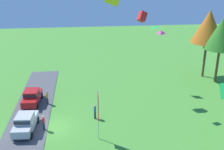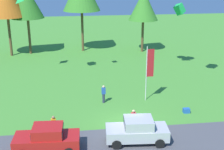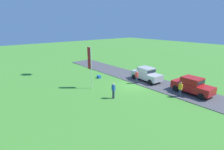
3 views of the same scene
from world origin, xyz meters
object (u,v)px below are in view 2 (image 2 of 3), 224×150
object	(u,v)px
cooler_box	(186,111)
flag_banner	(149,67)
person_on_lawn	(54,126)
person_watching_sky	(104,94)
tree_far_right	(26,1)
car_sedan_by_flagpole	(47,138)
person_beside_suv	(133,120)
kite_box_near_flag	(180,9)
car_sedan_near_entrance	(137,130)
tree_right_of_center	(143,5)

from	to	relation	value
cooler_box	flag_banner	bearing A→B (deg)	130.27
person_on_lawn	flag_banner	world-z (taller)	flag_banner
person_watching_sky	person_on_lawn	bearing A→B (deg)	-127.01
person_on_lawn	tree_far_right	world-z (taller)	tree_far_right
person_watching_sky	flag_banner	xyz separation A→B (m)	(4.22, 0.08, 2.44)
car_sedan_by_flagpole	flag_banner	size ratio (longest dim) A/B	0.86
person_beside_suv	person_on_lawn	world-z (taller)	same
car_sedan_by_flagpole	person_on_lawn	world-z (taller)	car_sedan_by_flagpole
tree_far_right	person_beside_suv	bearing A→B (deg)	-66.74
person_watching_sky	kite_box_near_flag	size ratio (longest dim) A/B	1.50
flag_banner	cooler_box	xyz separation A→B (m)	(2.65, -3.13, -3.11)
car_sedan_by_flagpole	person_on_lawn	xyz separation A→B (m)	(0.34, 1.89, -0.16)
flag_banner	cooler_box	world-z (taller)	flag_banner
person_watching_sky	tree_far_right	distance (m)	21.81
car_sedan_by_flagpole	person_watching_sky	world-z (taller)	car_sedan_by_flagpole
car_sedan_by_flagpole	person_beside_suv	distance (m)	6.70
tree_far_right	cooler_box	world-z (taller)	tree_far_right
car_sedan_near_entrance	person_watching_sky	distance (m)	7.45
car_sedan_by_flagpole	person_watching_sky	size ratio (longest dim) A/B	2.63
person_watching_sky	tree_right_of_center	bearing A→B (deg)	66.75
person_watching_sky	person_on_lawn	size ratio (longest dim) A/B	1.00
car_sedan_near_entrance	tree_right_of_center	xyz separation A→B (m)	(6.05, 25.16, 5.75)
tree_far_right	car_sedan_by_flagpole	bearing A→B (deg)	-81.18
tree_far_right	flag_banner	distance (m)	23.20
car_sedan_near_entrance	person_on_lawn	xyz separation A→B (m)	(-5.93, 1.59, -0.16)
flag_banner	kite_box_near_flag	distance (m)	11.43
person_beside_suv	tree_far_right	size ratio (longest dim) A/B	0.17
person_beside_suv	flag_banner	xyz separation A→B (m)	(2.51, 5.52, 2.44)
person_beside_suv	person_watching_sky	size ratio (longest dim) A/B	1.00
tree_right_of_center	flag_banner	distance (m)	18.47
car_sedan_near_entrance	tree_right_of_center	world-z (taller)	tree_right_of_center
car_sedan_near_entrance	person_beside_suv	distance (m)	1.84
person_beside_suv	car_sedan_near_entrance	bearing A→B (deg)	-92.48
car_sedan_near_entrance	car_sedan_by_flagpole	bearing A→B (deg)	-177.23
tree_far_right	cooler_box	size ratio (longest dim) A/B	17.54
person_watching_sky	cooler_box	distance (m)	7.56
car_sedan_near_entrance	person_on_lawn	distance (m)	6.14
kite_box_near_flag	flag_banner	bearing A→B (deg)	-122.40
person_beside_suv	tree_right_of_center	bearing A→B (deg)	75.65
car_sedan_by_flagpole	car_sedan_near_entrance	size ratio (longest dim) A/B	0.99
person_beside_suv	kite_box_near_flag	bearing A→B (deg)	60.48
car_sedan_near_entrance	person_on_lawn	world-z (taller)	car_sedan_near_entrance
flag_banner	person_on_lawn	bearing A→B (deg)	-145.89
person_on_lawn	flag_banner	distance (m)	10.56
person_on_lawn	cooler_box	size ratio (longest dim) A/B	3.05
car_sedan_near_entrance	flag_banner	bearing A→B (deg)	70.63
tree_far_right	tree_right_of_center	bearing A→B (deg)	-3.42
car_sedan_by_flagpole	person_watching_sky	distance (m)	8.88
person_beside_suv	flag_banner	world-z (taller)	flag_banner
person_beside_suv	tree_right_of_center	size ratio (longest dim) A/B	0.19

